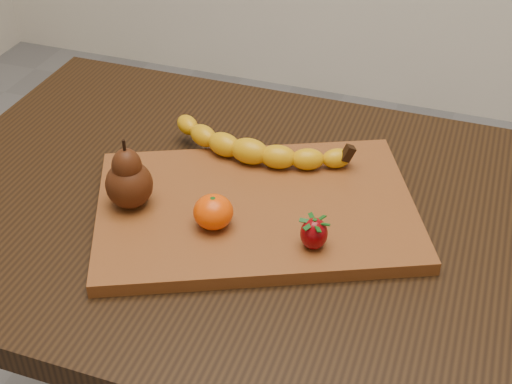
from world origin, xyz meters
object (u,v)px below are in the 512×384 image
(table, at_px, (248,256))
(cutting_board, at_px, (256,209))
(pear, at_px, (128,173))
(mandarin, at_px, (213,212))

(table, height_order, cutting_board, cutting_board)
(cutting_board, height_order, pear, pear)
(table, distance_m, mandarin, 0.16)
(table, xyz_separation_m, cutting_board, (0.02, -0.01, 0.11))
(pear, height_order, mandarin, pear)
(table, relative_size, mandarin, 18.26)
(cutting_board, bearing_deg, table, 116.14)
(table, bearing_deg, cutting_board, -39.25)
(cutting_board, bearing_deg, mandarin, -144.71)
(cutting_board, distance_m, pear, 0.19)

